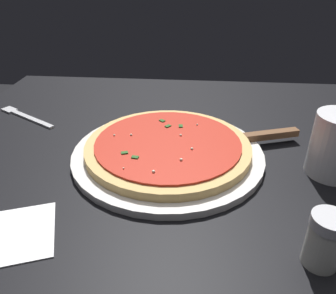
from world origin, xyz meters
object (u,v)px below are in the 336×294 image
(serving_plate, at_px, (168,153))
(pizza, at_px, (168,146))
(fork, at_px, (24,116))
(parmesan_shaker, at_px, (325,240))
(pizza_server, at_px, (250,138))

(serving_plate, xyz_separation_m, pizza, (0.00, 0.00, 0.02))
(fork, xyz_separation_m, parmesan_shaker, (-0.57, 0.39, 0.04))
(serving_plate, bearing_deg, fork, -22.63)
(pizza_server, xyz_separation_m, fork, (0.52, -0.10, -0.02))
(pizza, xyz_separation_m, parmesan_shaker, (-0.21, 0.24, 0.01))
(serving_plate, relative_size, parmesan_shaker, 4.89)
(serving_plate, distance_m, pizza, 0.02)
(serving_plate, xyz_separation_m, pizza_server, (-0.16, -0.05, 0.01))
(serving_plate, relative_size, pizza_server, 1.63)
(serving_plate, xyz_separation_m, parmesan_shaker, (-0.21, 0.24, 0.03))
(pizza_server, distance_m, fork, 0.53)
(fork, bearing_deg, pizza, 157.37)
(pizza, bearing_deg, pizza_server, -161.44)
(fork, height_order, parmesan_shaker, parmesan_shaker)
(pizza_server, xyz_separation_m, parmesan_shaker, (-0.05, 0.29, 0.02))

